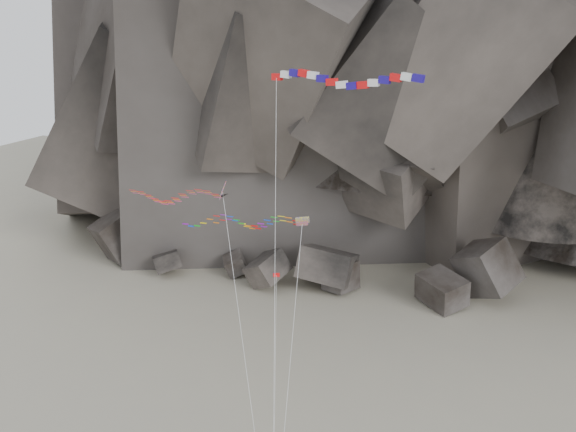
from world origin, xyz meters
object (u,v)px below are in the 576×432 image
(parafoil_kite, at_px, (237,221))
(pennant_kite, at_px, (275,334))
(banner_kite, at_px, (342,81))
(delta_kite, at_px, (171,195))

(parafoil_kite, bearing_deg, pennant_kite, -59.81)
(banner_kite, xyz_separation_m, parafoil_kite, (-9.13, 1.55, -12.08))
(banner_kite, distance_m, pennant_kite, 19.79)
(banner_kite, bearing_deg, delta_kite, -165.04)
(delta_kite, height_order, pennant_kite, delta_kite)
(banner_kite, height_order, pennant_kite, banner_kite)
(banner_kite, bearing_deg, parafoil_kite, -177.30)
(delta_kite, xyz_separation_m, pennant_kite, (10.29, -3.57, -9.40))
(parafoil_kite, distance_m, pennant_kite, 10.43)
(delta_kite, bearing_deg, banner_kite, -14.60)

